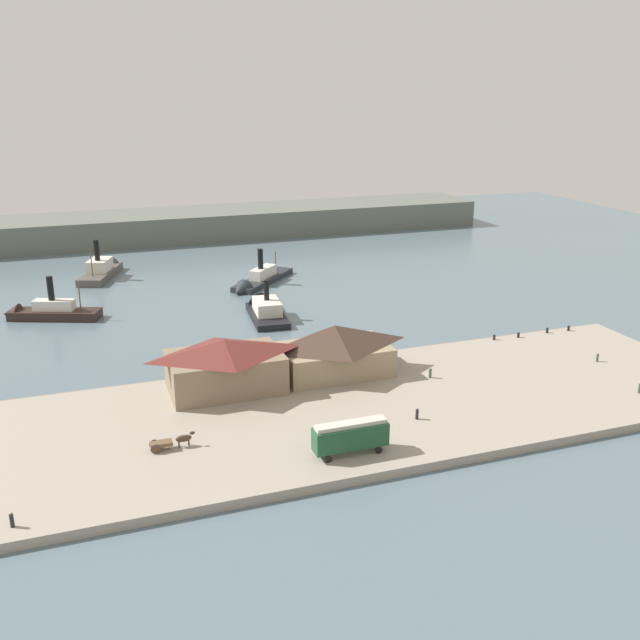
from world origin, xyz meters
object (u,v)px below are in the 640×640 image
object	(u,v)px
pedestrian_by_tram	(417,414)
mooring_post_center_west	(518,335)
horse_cart	(170,442)
mooring_post_west	(569,328)
ferry_near_quay	(257,281)
ferry_moored_east	(265,309)
ferry_mid_harbor	(45,312)
pedestrian_near_west_shed	(12,520)
ferry_shed_central_terminal	(225,365)
mooring_post_east	(494,337)
mooring_post_center_east	(547,330)
ferry_shed_west_terminal	(335,349)
pedestrian_at_waters_edge	(597,357)
street_tram	(351,435)
ferry_approaching_east	(103,269)
pedestrian_standing_center	(430,373)
pedestrian_near_east_shed	(640,388)

from	to	relation	value
pedestrian_by_tram	mooring_post_center_west	xyz separation A→B (m)	(32.10, 23.43, -0.32)
horse_cart	mooring_post_west	distance (m)	78.06
ferry_near_quay	ferry_moored_east	bearing A→B (deg)	-100.47
ferry_moored_east	ferry_mid_harbor	bearing A→B (deg)	163.30
pedestrian_near_west_shed	ferry_mid_harbor	distance (m)	75.77
ferry_shed_central_terminal	ferry_mid_harbor	size ratio (longest dim) A/B	0.85
mooring_post_east	mooring_post_west	distance (m)	15.59
mooring_post_center_east	ferry_moored_east	distance (m)	54.19
pedestrian_by_tram	ferry_shed_west_terminal	bearing A→B (deg)	103.62
pedestrian_at_waters_edge	street_tram	bearing A→B (deg)	-163.11
mooring_post_center_east	mooring_post_east	xyz separation A→B (m)	(-11.15, -0.00, 0.00)
ferry_moored_east	ferry_near_quay	xyz separation A→B (m)	(4.16, 22.51, -0.15)
mooring_post_east	ferry_shed_central_terminal	bearing A→B (deg)	-173.62
mooring_post_east	ferry_mid_harbor	size ratio (longest dim) A/B	0.05
horse_cart	mooring_post_center_west	xyz separation A→B (m)	(64.40, 20.58, -0.48)
pedestrian_by_tram	ferry_near_quay	bearing A→B (deg)	91.28
ferry_approaching_east	ferry_near_quay	size ratio (longest dim) A/B	1.01
ferry_shed_central_terminal	pedestrian_standing_center	xyz separation A→B (m)	(30.40, -6.14, -3.12)
pedestrian_standing_center	pedestrian_at_waters_edge	xyz separation A→B (m)	(28.82, -3.04, -0.08)
street_tram	pedestrian_standing_center	distance (m)	27.28
ferry_moored_east	mooring_post_west	bearing A→B (deg)	-32.69
ferry_shed_west_terminal	pedestrian_at_waters_edge	xyz separation A→B (m)	(41.90, -9.88, -3.26)
ferry_shed_west_terminal	ferry_near_quay	distance (m)	58.58
street_tram	mooring_post_center_east	size ratio (longest dim) A/B	10.30
street_tram	ferry_moored_east	size ratio (longest dim) A/B	0.52
pedestrian_near_east_shed	ferry_shed_central_terminal	bearing A→B (deg)	159.14
pedestrian_at_waters_edge	ferry_near_quay	world-z (taller)	ferry_near_quay
pedestrian_near_east_shed	pedestrian_at_waters_edge	xyz separation A→B (m)	(2.83, 12.31, -0.08)
mooring_post_east	ferry_approaching_east	world-z (taller)	ferry_approaching_east
street_tram	pedestrian_by_tram	bearing A→B (deg)	25.89
ferry_shed_central_terminal	horse_cart	distance (m)	18.88
pedestrian_standing_center	mooring_post_center_east	distance (m)	32.23
ferry_mid_harbor	mooring_post_east	bearing A→B (deg)	-30.17
street_tram	horse_cart	size ratio (longest dim) A/B	1.66
street_tram	horse_cart	bearing A→B (deg)	156.98
pedestrian_near_east_shed	pedestrian_near_west_shed	bearing A→B (deg)	-176.47
pedestrian_at_waters_edge	mooring_post_center_east	world-z (taller)	pedestrian_at_waters_edge
ferry_shed_central_terminal	street_tram	world-z (taller)	ferry_shed_central_terminal
ferry_shed_central_terminal	mooring_post_east	distance (m)	49.73
mooring_post_east	mooring_post_center_west	bearing A→B (deg)	-5.00
ferry_moored_east	mooring_post_center_east	bearing A→B (deg)	-34.95
ferry_shed_central_terminal	ferry_approaching_east	world-z (taller)	ferry_approaching_east
ferry_shed_west_terminal	ferry_approaching_east	world-z (taller)	ferry_approaching_east
ferry_near_quay	ferry_approaching_east	bearing A→B (deg)	146.39
mooring_post_center_west	mooring_post_east	bearing A→B (deg)	175.00
mooring_post_east	pedestrian_by_tram	bearing A→B (deg)	-138.95
pedestrian_at_waters_edge	ferry_near_quay	distance (m)	78.62
horse_cart	mooring_post_center_west	world-z (taller)	horse_cart
horse_cart	ferry_approaching_east	bearing A→B (deg)	91.36
pedestrian_at_waters_edge	ferry_mid_harbor	size ratio (longest dim) A/B	0.08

